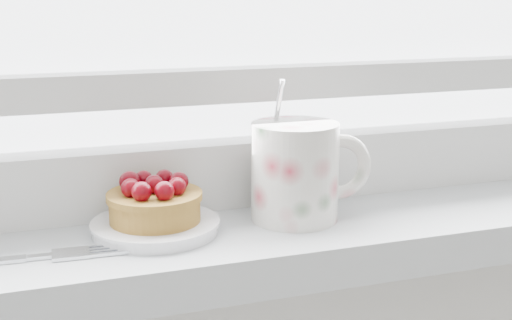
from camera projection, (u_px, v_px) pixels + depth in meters
name	position (u px, v px, depth m)	size (l,w,h in m)	color
saucer	(156.00, 227.00, 0.68)	(0.12, 0.12, 0.01)	white
raspberry_tart	(154.00, 201.00, 0.68)	(0.09, 0.09, 0.05)	brown
floral_mug	(298.00, 169.00, 0.71)	(0.13, 0.09, 0.14)	silver
fork	(5.00, 260.00, 0.61)	(0.21, 0.03, 0.00)	silver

